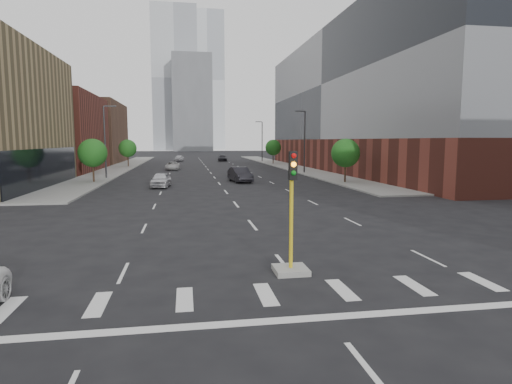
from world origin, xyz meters
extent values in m
cube|color=gray|center=(-15.00, 74.00, 0.07)|extent=(5.00, 92.00, 0.15)
cube|color=gray|center=(15.00, 74.00, 0.07)|extent=(5.00, 92.00, 0.15)
cube|color=brown|center=(-27.50, 66.00, 6.00)|extent=(20.00, 22.00, 12.00)
cube|color=brown|center=(-27.50, 92.00, 6.50)|extent=(20.00, 24.00, 13.00)
cube|color=brown|center=(29.50, 60.00, 2.50)|extent=(24.00, 70.00, 5.00)
cube|color=slate|center=(29.50, 60.00, 13.50)|extent=(24.00, 70.00, 17.00)
cube|color=#B2B7BC|center=(-8.00, 220.00, 35.00)|extent=(22.00, 22.00, 70.00)
cube|color=#B2B7BC|center=(10.00, 260.00, 40.00)|extent=(20.00, 20.00, 80.00)
cube|color=slate|center=(0.00, 200.00, 22.00)|extent=(18.00, 18.00, 44.00)
cube|color=#999993|center=(0.00, 9.00, 0.10)|extent=(1.20, 1.20, 0.20)
cylinder|color=gold|center=(0.00, 9.00, 1.80)|extent=(0.14, 0.14, 3.20)
cube|color=black|center=(0.00, 8.82, 3.90)|extent=(0.28, 0.18, 1.00)
sphere|color=red|center=(0.00, 8.72, 4.25)|extent=(0.18, 0.18, 0.18)
sphere|color=orange|center=(0.00, 8.72, 3.95)|extent=(0.18, 0.18, 0.18)
sphere|color=#0C7F19|center=(0.00, 8.72, 3.65)|extent=(0.18, 0.18, 0.18)
cylinder|color=#2D2D30|center=(13.50, 55.00, 4.50)|extent=(0.20, 0.20, 9.00)
cube|color=#2D2D30|center=(12.70, 55.00, 9.00)|extent=(1.40, 0.22, 0.15)
cylinder|color=#2D2D30|center=(13.50, 90.00, 4.50)|extent=(0.20, 0.20, 9.00)
cube|color=#2D2D30|center=(12.70, 90.00, 9.00)|extent=(1.40, 0.22, 0.15)
cylinder|color=#2D2D30|center=(-13.50, 50.00, 4.50)|extent=(0.20, 0.20, 9.00)
cube|color=#2D2D30|center=(-12.70, 50.00, 9.00)|extent=(1.40, 0.22, 0.15)
cylinder|color=#382619|center=(-14.00, 45.00, 1.02)|extent=(0.20, 0.20, 1.75)
sphere|color=#16551A|center=(-14.00, 45.00, 3.40)|extent=(3.20, 3.20, 3.20)
cylinder|color=#382619|center=(-14.00, 75.00, 1.02)|extent=(0.20, 0.20, 1.75)
sphere|color=#16551A|center=(-14.00, 75.00, 3.40)|extent=(3.20, 3.20, 3.20)
cylinder|color=#382619|center=(14.00, 40.00, 1.02)|extent=(0.20, 0.20, 1.75)
sphere|color=#16551A|center=(14.00, 40.00, 3.40)|extent=(3.20, 3.20, 3.20)
cylinder|color=#382619|center=(14.00, 80.00, 1.02)|extent=(0.20, 0.20, 1.75)
sphere|color=#16551A|center=(14.00, 80.00, 3.40)|extent=(3.20, 3.20, 3.20)
imported|color=silver|center=(-6.25, 39.23, 0.76)|extent=(2.21, 4.60, 1.51)
imported|color=black|center=(2.52, 43.44, 0.86)|extent=(2.54, 5.43, 1.72)
imported|color=#B5B5B5|center=(-5.78, 66.06, 0.66)|extent=(2.40, 4.86, 1.32)
imported|color=black|center=(4.88, 94.72, 0.73)|extent=(2.31, 5.12, 1.46)
imported|color=#B2B3B7|center=(-5.16, 95.60, 0.74)|extent=(2.41, 4.55, 1.47)
camera|label=1|loc=(-3.69, -5.64, 4.76)|focal=30.00mm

